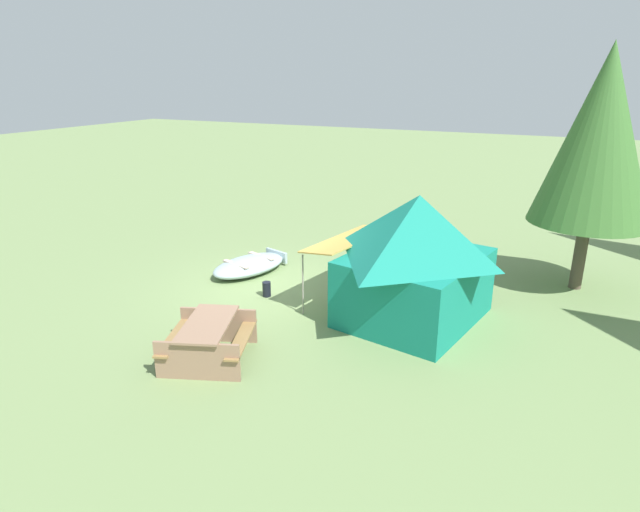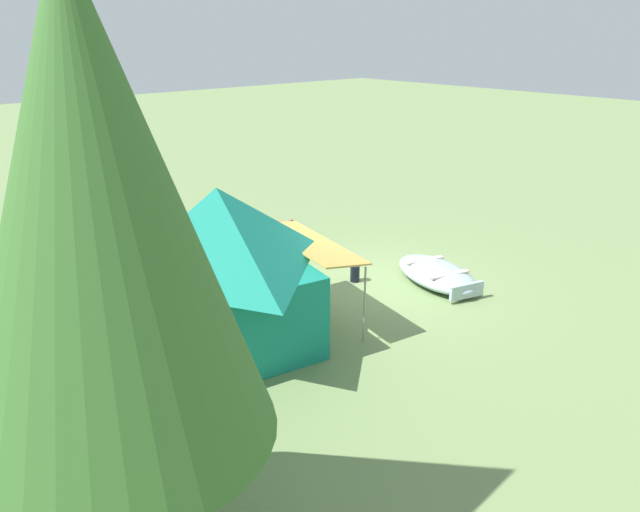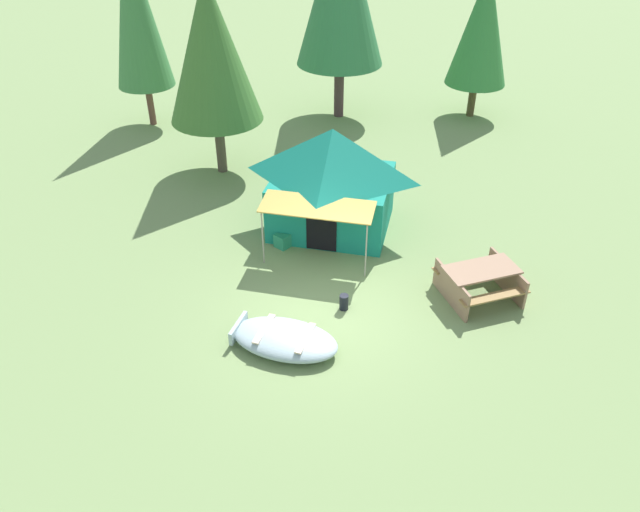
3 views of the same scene
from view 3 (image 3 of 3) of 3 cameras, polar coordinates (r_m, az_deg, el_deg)
The scene contains 9 objects.
ground_plane at distance 13.50m, azimuth 0.50°, elevation -5.20°, with size 80.00×80.00×0.00m, color #718A54.
beached_rowboat at distance 12.55m, azimuth -3.34°, elevation -7.67°, with size 2.48×1.80×0.40m.
canvas_cabin_tent at distance 15.76m, azimuth 1.13°, elevation 7.25°, with size 3.64×3.95×2.74m.
picnic_table at distance 14.12m, azimuth 14.60°, elevation -2.09°, with size 2.04×1.98×0.75m.
cooler_box at distance 15.59m, azimuth -3.22°, elevation 1.60°, with size 0.53×0.34×0.37m, color #248560.
fuel_can at distance 13.48m, azimuth 2.23°, elevation -4.29°, with size 0.20×0.20×0.36m, color black.
pine_tree_back_left at distance 18.27m, azimuth -10.06°, elevation 18.34°, with size 2.71×2.71×5.78m.
pine_tree_far_center at distance 23.27m, azimuth 14.81°, elevation 19.88°, with size 2.16×2.16×5.22m.
pine_tree_side at distance 22.45m, azimuth -16.75°, elevation 21.07°, with size 1.96×1.96×6.51m.
Camera 3 is at (0.25, -10.42, 8.57)m, focal length 34.54 mm.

